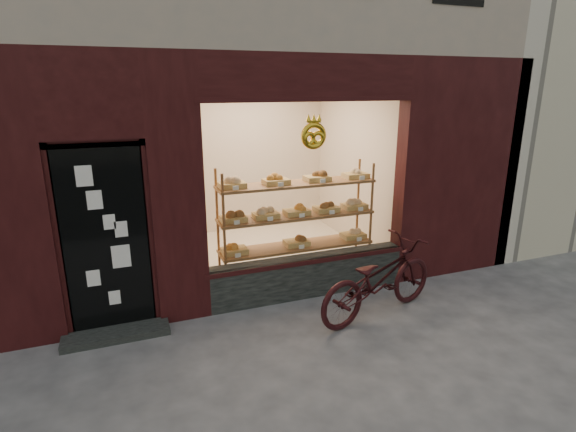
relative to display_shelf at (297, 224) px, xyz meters
name	(u,v)px	position (x,y,z in m)	size (l,w,h in m)	color
ground	(355,400)	(-0.45, -2.55, -0.87)	(90.00, 90.00, 0.00)	#49494B
display_shelf	(297,224)	(0.00, 0.00, 0.00)	(2.20, 0.45, 1.70)	olive
bicycle	(378,279)	(0.57, -1.24, -0.40)	(0.63, 1.81, 0.95)	black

